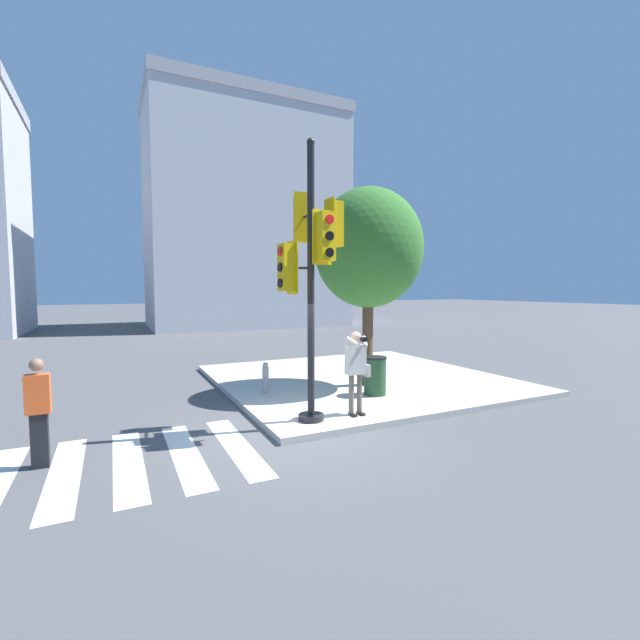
% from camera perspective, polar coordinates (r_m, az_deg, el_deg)
% --- Properties ---
extents(ground_plane, '(160.00, 160.00, 0.00)m').
position_cam_1_polar(ground_plane, '(8.55, -3.22, -14.90)').
color(ground_plane, '#4C4C4F').
extents(sidewalk_corner, '(8.00, 8.00, 0.14)m').
position_cam_1_polar(sidewalk_corner, '(13.09, 5.07, -7.85)').
color(sidewalk_corner, '#BCB7AD').
rests_on(sidewalk_corner, ground_plane).
extents(crosswalk_stripes, '(6.62, 3.12, 0.01)m').
position_cam_1_polar(crosswalk_stripes, '(7.93, -34.22, -17.15)').
color(crosswalk_stripes, silver).
rests_on(crosswalk_stripes, ground_plane).
extents(traffic_signal_pole, '(1.39, 1.40, 5.56)m').
position_cam_1_polar(traffic_signal_pole, '(8.50, -1.10, 8.07)').
color(traffic_signal_pole, black).
rests_on(traffic_signal_pole, sidewalk_corner).
extents(person_photographer, '(0.58, 0.54, 1.76)m').
position_cam_1_polar(person_photographer, '(9.03, 4.88, -5.99)').
color(person_photographer, black).
rests_on(person_photographer, sidewalk_corner).
extents(pedestrian_distant, '(0.34, 0.20, 1.73)m').
position_cam_1_polar(pedestrian_distant, '(8.07, -33.43, -9.96)').
color(pedestrian_distant, black).
rests_on(pedestrian_distant, ground_plane).
extents(street_tree, '(2.94, 2.94, 5.38)m').
position_cam_1_polar(street_tree, '(11.80, 6.46, 9.43)').
color(street_tree, brown).
rests_on(street_tree, sidewalk_corner).
extents(fire_hydrant, '(0.16, 0.22, 0.79)m').
position_cam_1_polar(fire_hydrant, '(11.05, -7.27, -7.66)').
color(fire_hydrant, '#99999E').
rests_on(fire_hydrant, sidewalk_corner).
extents(trash_bin, '(0.58, 0.58, 0.96)m').
position_cam_1_polar(trash_bin, '(10.89, 7.34, -7.36)').
color(trash_bin, '#234728').
rests_on(trash_bin, sidewalk_corner).
extents(building_right, '(14.11, 8.62, 16.41)m').
position_cam_1_polar(building_right, '(33.71, -9.92, 13.38)').
color(building_right, '#BCBCC1').
rests_on(building_right, ground_plane).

